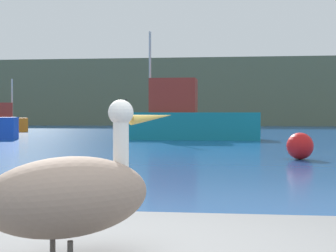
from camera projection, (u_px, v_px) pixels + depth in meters
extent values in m
cube|color=#5B664C|center=(238.00, 94.00, 67.76)|extent=(140.00, 17.17, 7.37)
ellipsoid|color=gray|center=(69.00, 197.00, 2.95)|extent=(1.02, 1.07, 0.43)
cylinder|color=white|center=(121.00, 150.00, 3.17)|extent=(0.09, 0.09, 0.34)
sphere|color=white|center=(121.00, 112.00, 3.17)|extent=(0.15, 0.15, 0.15)
cone|color=gold|center=(152.00, 117.00, 3.32)|extent=(0.26, 0.29, 0.09)
cylinder|color=#4C4742|center=(53.00, 247.00, 2.99)|extent=(0.03, 0.03, 0.13)
cube|color=teal|center=(191.00, 126.00, 28.95)|extent=(7.12, 2.31, 1.40)
cube|color=maroon|center=(174.00, 96.00, 29.03)|extent=(2.38, 1.70, 1.76)
cylinder|color=#B2B2B2|center=(150.00, 72.00, 29.16)|extent=(0.12, 0.12, 4.23)
cylinder|color=#3F382D|center=(126.00, 106.00, 29.37)|extent=(0.10, 0.10, 0.70)
cube|color=maroon|center=(2.00, 110.00, 41.11)|extent=(1.95, 2.03, 1.12)
cylinder|color=#B2B2B2|center=(12.00, 98.00, 41.29)|extent=(0.12, 0.12, 2.90)
sphere|color=red|center=(300.00, 146.00, 16.37)|extent=(0.79, 0.79, 0.79)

